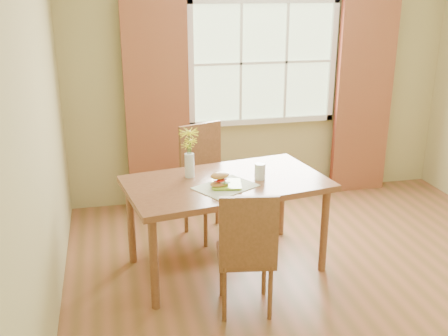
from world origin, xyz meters
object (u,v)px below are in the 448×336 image
at_px(croissant_sandwich, 220,180).
at_px(water_glass, 260,172).
at_px(chair_near, 247,249).
at_px(chair_far, 206,175).
at_px(flower_vase, 189,148).
at_px(dining_table, 226,190).

bearing_deg(croissant_sandwich, water_glass, 8.19).
bearing_deg(chair_near, chair_far, 100.07).
distance_m(water_glass, flower_vase, 0.61).
bearing_deg(water_glass, flower_vase, 161.82).
distance_m(chair_far, water_glass, 0.84).
bearing_deg(chair_far, water_glass, -88.17).
bearing_deg(dining_table, chair_near, -100.70).
relative_size(dining_table, chair_far, 1.63).
relative_size(chair_near, chair_far, 0.91).
bearing_deg(flower_vase, chair_far, 66.42).
relative_size(chair_near, flower_vase, 2.37).
bearing_deg(chair_near, croissant_sandwich, 107.06).
relative_size(dining_table, water_glass, 13.03).
relative_size(croissant_sandwich, water_glass, 1.31).
height_order(chair_near, water_glass, chair_near).
xyz_separation_m(dining_table, chair_far, (-0.03, 0.71, -0.12)).
bearing_deg(flower_vase, water_glass, -18.18).
distance_m(dining_table, croissant_sandwich, 0.24).
bearing_deg(water_glass, croissant_sandwich, -160.18).
relative_size(dining_table, chair_near, 1.79).
height_order(chair_near, flower_vase, flower_vase).
height_order(chair_far, croissant_sandwich, chair_far).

